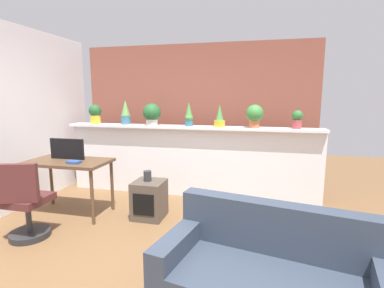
{
  "coord_description": "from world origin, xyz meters",
  "views": [
    {
      "loc": [
        1.1,
        -2.4,
        1.61
      ],
      "look_at": [
        0.26,
        1.14,
        1.0
      ],
      "focal_mm": 26.81,
      "sensor_mm": 36.0,
      "label": 1
    }
  ],
  "objects_px": {
    "potted_plant_4": "(220,118)",
    "potted_plant_2": "(152,114)",
    "book_on_desk": "(74,162)",
    "potted_plant_1": "(126,113)",
    "potted_plant_5": "(255,115)",
    "potted_plant_6": "(297,119)",
    "side_cube_shelf": "(149,200)",
    "vase_on_shelf": "(147,176)",
    "desk": "(68,167)",
    "tv_monitor": "(67,149)",
    "potted_plant_0": "(95,114)",
    "office_chair": "(25,207)",
    "couch": "(270,284)",
    "potted_plant_3": "(189,116)"
  },
  "relations": [
    {
      "from": "office_chair",
      "to": "couch",
      "type": "bearing_deg",
      "value": -12.81
    },
    {
      "from": "tv_monitor",
      "to": "couch",
      "type": "distance_m",
      "value": 3.11
    },
    {
      "from": "book_on_desk",
      "to": "potted_plant_0",
      "type": "bearing_deg",
      "value": 108.82
    },
    {
      "from": "potted_plant_0",
      "to": "vase_on_shelf",
      "type": "bearing_deg",
      "value": -35.73
    },
    {
      "from": "potted_plant_6",
      "to": "vase_on_shelf",
      "type": "bearing_deg",
      "value": -154.89
    },
    {
      "from": "potted_plant_2",
      "to": "side_cube_shelf",
      "type": "distance_m",
      "value": 1.45
    },
    {
      "from": "potted_plant_5",
      "to": "book_on_desk",
      "type": "bearing_deg",
      "value": -152.42
    },
    {
      "from": "office_chair",
      "to": "desk",
      "type": "bearing_deg",
      "value": 89.25
    },
    {
      "from": "potted_plant_5",
      "to": "office_chair",
      "type": "distance_m",
      "value": 3.18
    },
    {
      "from": "potted_plant_6",
      "to": "side_cube_shelf",
      "type": "height_order",
      "value": "potted_plant_6"
    },
    {
      "from": "potted_plant_5",
      "to": "potted_plant_3",
      "type": "bearing_deg",
      "value": 179.08
    },
    {
      "from": "vase_on_shelf",
      "to": "book_on_desk",
      "type": "height_order",
      "value": "book_on_desk"
    },
    {
      "from": "potted_plant_4",
      "to": "potted_plant_6",
      "type": "xyz_separation_m",
      "value": [
        1.12,
        0.01,
        0.0
      ]
    },
    {
      "from": "potted_plant_5",
      "to": "vase_on_shelf",
      "type": "relative_size",
      "value": 2.51
    },
    {
      "from": "potted_plant_0",
      "to": "office_chair",
      "type": "distance_m",
      "value": 2.08
    },
    {
      "from": "potted_plant_1",
      "to": "potted_plant_5",
      "type": "bearing_deg",
      "value": -1.92
    },
    {
      "from": "potted_plant_0",
      "to": "tv_monitor",
      "type": "xyz_separation_m",
      "value": [
        0.16,
        -1.0,
        -0.43
      ]
    },
    {
      "from": "potted_plant_4",
      "to": "potted_plant_2",
      "type": "bearing_deg",
      "value": 179.94
    },
    {
      "from": "potted_plant_3",
      "to": "book_on_desk",
      "type": "height_order",
      "value": "potted_plant_3"
    },
    {
      "from": "book_on_desk",
      "to": "couch",
      "type": "height_order",
      "value": "couch"
    },
    {
      "from": "potted_plant_5",
      "to": "tv_monitor",
      "type": "height_order",
      "value": "potted_plant_5"
    },
    {
      "from": "potted_plant_2",
      "to": "book_on_desk",
      "type": "relative_size",
      "value": 2.16
    },
    {
      "from": "office_chair",
      "to": "book_on_desk",
      "type": "xyz_separation_m",
      "value": [
        0.2,
        0.63,
        0.38
      ]
    },
    {
      "from": "desk",
      "to": "couch",
      "type": "height_order",
      "value": "couch"
    },
    {
      "from": "potted_plant_1",
      "to": "tv_monitor",
      "type": "bearing_deg",
      "value": -111.01
    },
    {
      "from": "potted_plant_2",
      "to": "couch",
      "type": "bearing_deg",
      "value": -53.14
    },
    {
      "from": "book_on_desk",
      "to": "desk",
      "type": "bearing_deg",
      "value": 144.16
    },
    {
      "from": "side_cube_shelf",
      "to": "book_on_desk",
      "type": "xyz_separation_m",
      "value": [
        -0.92,
        -0.25,
        0.52
      ]
    },
    {
      "from": "book_on_desk",
      "to": "vase_on_shelf",
      "type": "bearing_deg",
      "value": 17.04
    },
    {
      "from": "potted_plant_0",
      "to": "potted_plant_4",
      "type": "bearing_deg",
      "value": -1.26
    },
    {
      "from": "potted_plant_5",
      "to": "book_on_desk",
      "type": "height_order",
      "value": "potted_plant_5"
    },
    {
      "from": "potted_plant_2",
      "to": "tv_monitor",
      "type": "bearing_deg",
      "value": -132.78
    },
    {
      "from": "potted_plant_4",
      "to": "vase_on_shelf",
      "type": "distance_m",
      "value": 1.41
    },
    {
      "from": "potted_plant_5",
      "to": "potted_plant_6",
      "type": "height_order",
      "value": "potted_plant_5"
    },
    {
      "from": "book_on_desk",
      "to": "potted_plant_1",
      "type": "bearing_deg",
      "value": 83.67
    },
    {
      "from": "potted_plant_3",
      "to": "tv_monitor",
      "type": "relative_size",
      "value": 0.74
    },
    {
      "from": "vase_on_shelf",
      "to": "couch",
      "type": "xyz_separation_m",
      "value": [
        1.53,
        -1.5,
        -0.29
      ]
    },
    {
      "from": "potted_plant_1",
      "to": "potted_plant_2",
      "type": "height_order",
      "value": "potted_plant_1"
    },
    {
      "from": "office_chair",
      "to": "vase_on_shelf",
      "type": "height_order",
      "value": "office_chair"
    },
    {
      "from": "office_chair",
      "to": "vase_on_shelf",
      "type": "distance_m",
      "value": 1.44
    },
    {
      "from": "potted_plant_2",
      "to": "desk",
      "type": "height_order",
      "value": "potted_plant_2"
    },
    {
      "from": "potted_plant_1",
      "to": "side_cube_shelf",
      "type": "xyz_separation_m",
      "value": [
        0.78,
        -0.99,
        -1.09
      ]
    },
    {
      "from": "potted_plant_0",
      "to": "potted_plant_4",
      "type": "distance_m",
      "value": 2.13
    },
    {
      "from": "side_cube_shelf",
      "to": "couch",
      "type": "distance_m",
      "value": 2.11
    },
    {
      "from": "desk",
      "to": "side_cube_shelf",
      "type": "height_order",
      "value": "desk"
    },
    {
      "from": "side_cube_shelf",
      "to": "potted_plant_0",
      "type": "bearing_deg",
      "value": 144.12
    },
    {
      "from": "potted_plant_6",
      "to": "tv_monitor",
      "type": "bearing_deg",
      "value": -162.67
    },
    {
      "from": "potted_plant_2",
      "to": "potted_plant_6",
      "type": "bearing_deg",
      "value": 0.31
    },
    {
      "from": "potted_plant_6",
      "to": "couch",
      "type": "xyz_separation_m",
      "value": [
        -0.41,
        -2.41,
        -1.01
      ]
    },
    {
      "from": "potted_plant_6",
      "to": "tv_monitor",
      "type": "xyz_separation_m",
      "value": [
        -3.09,
        -0.96,
        -0.4
      ]
    }
  ]
}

